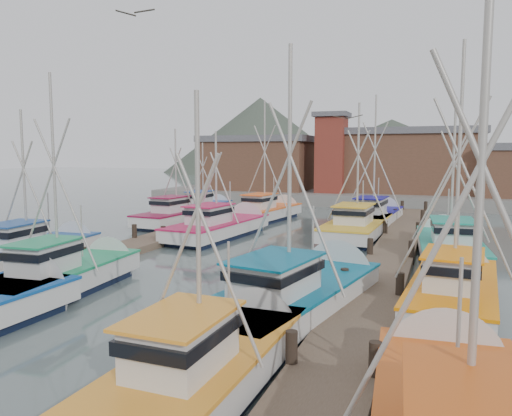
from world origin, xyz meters
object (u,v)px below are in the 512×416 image
(boat_8, at_px, (222,226))
(boat_1, at_px, (213,362))
(boat_12, at_px, (268,212))
(lookout_tower, at_px, (331,152))
(boat_4, at_px, (69,274))

(boat_8, bearing_deg, boat_1, -60.96)
(boat_1, height_order, boat_12, boat_12)
(lookout_tower, height_order, boat_1, lookout_tower)
(boat_1, relative_size, boat_12, 0.80)
(lookout_tower, height_order, boat_12, lookout_tower)
(boat_1, height_order, boat_4, boat_4)
(boat_4, height_order, boat_8, boat_4)
(boat_12, bearing_deg, boat_8, -83.79)
(boat_4, relative_size, boat_8, 0.91)
(lookout_tower, bearing_deg, boat_8, -95.16)
(boat_4, bearing_deg, boat_1, -36.03)
(lookout_tower, height_order, boat_4, lookout_tower)
(lookout_tower, bearing_deg, boat_12, -97.42)
(boat_8, height_order, boat_12, boat_12)
(boat_1, bearing_deg, boat_8, 114.88)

